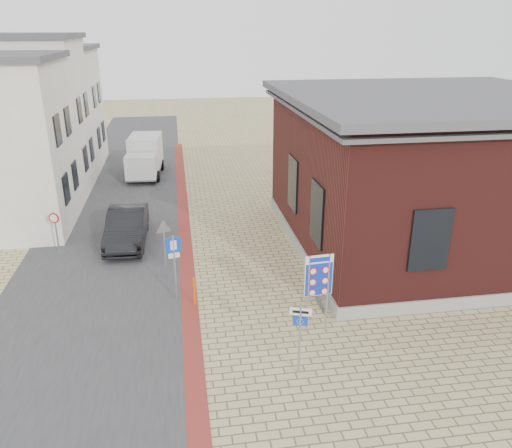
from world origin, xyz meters
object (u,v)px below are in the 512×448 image
object	(u,v)px
box_truck	(145,156)
parking_sign	(174,257)
essen_sign	(300,328)
bollard	(194,292)
sedan	(127,227)
border_sign	(319,277)

from	to	relation	value
box_truck	parking_sign	bearing A→B (deg)	-79.42
essen_sign	bollard	bearing A→B (deg)	141.54
essen_sign	sedan	bearing A→B (deg)	136.65
sedan	border_sign	world-z (taller)	border_sign
border_sign	essen_sign	world-z (taller)	border_sign
sedan	box_truck	xyz separation A→B (m)	(0.32, 11.47, 0.54)
box_truck	border_sign	xyz separation A→B (m)	(6.39, -19.96, 0.65)
border_sign	parking_sign	xyz separation A→B (m)	(-4.53, 2.80, -0.24)
box_truck	sedan	bearing A→B (deg)	-87.19
box_truck	parking_sign	world-z (taller)	box_truck
sedan	bollard	bearing A→B (deg)	-63.93
border_sign	bollard	xyz separation A→B (m)	(-3.89, 2.30, -1.44)
sedan	parking_sign	world-z (taller)	parking_sign
parking_sign	border_sign	bearing A→B (deg)	-45.50
essen_sign	border_sign	bearing A→B (deg)	80.04
essen_sign	parking_sign	size ratio (longest dim) A/B	0.89
box_truck	essen_sign	world-z (taller)	box_truck
box_truck	border_sign	size ratio (longest dim) A/B	1.84
border_sign	essen_sign	xyz separation A→B (m)	(-1.08, -2.00, -0.48)
sedan	border_sign	distance (m)	10.89
essen_sign	parking_sign	distance (m)	5.92
sedan	parking_sign	distance (m)	6.17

